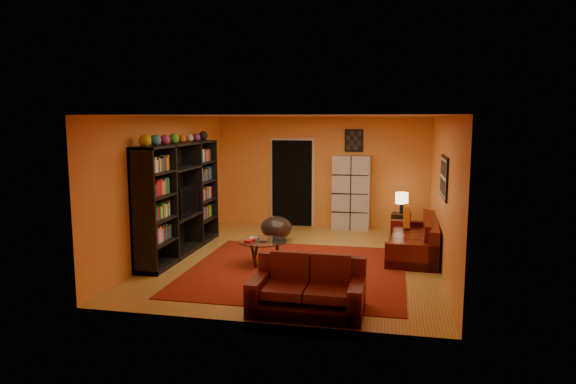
% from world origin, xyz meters
% --- Properties ---
extents(floor, '(6.00, 6.00, 0.00)m').
position_xyz_m(floor, '(0.00, 0.00, 0.00)').
color(floor, olive).
rests_on(floor, ground).
extents(ceiling, '(6.00, 6.00, 0.00)m').
position_xyz_m(ceiling, '(0.00, 0.00, 2.60)').
color(ceiling, white).
rests_on(ceiling, wall_back).
extents(wall_back, '(6.00, 0.00, 6.00)m').
position_xyz_m(wall_back, '(0.00, 3.00, 1.30)').
color(wall_back, orange).
rests_on(wall_back, floor).
extents(wall_front, '(6.00, 0.00, 6.00)m').
position_xyz_m(wall_front, '(0.00, -3.00, 1.30)').
color(wall_front, orange).
rests_on(wall_front, floor).
extents(wall_left, '(0.00, 6.00, 6.00)m').
position_xyz_m(wall_left, '(-2.50, 0.00, 1.30)').
color(wall_left, orange).
rests_on(wall_left, floor).
extents(wall_right, '(0.00, 6.00, 6.00)m').
position_xyz_m(wall_right, '(2.50, 0.00, 1.30)').
color(wall_right, orange).
rests_on(wall_right, floor).
extents(rug, '(3.60, 3.60, 0.01)m').
position_xyz_m(rug, '(0.10, -0.70, 0.01)').
color(rug, '#5E140A').
rests_on(rug, floor).
extents(doorway, '(0.95, 0.10, 2.04)m').
position_xyz_m(doorway, '(-0.70, 2.96, 1.02)').
color(doorway, black).
rests_on(doorway, floor).
extents(wall_art_right, '(0.03, 1.00, 0.70)m').
position_xyz_m(wall_art_right, '(2.48, -0.30, 1.60)').
color(wall_art_right, black).
rests_on(wall_art_right, wall_right).
extents(wall_art_back, '(0.42, 0.03, 0.52)m').
position_xyz_m(wall_art_back, '(0.75, 2.98, 2.05)').
color(wall_art_back, black).
rests_on(wall_art_back, wall_back).
extents(entertainment_unit, '(0.45, 3.00, 2.10)m').
position_xyz_m(entertainment_unit, '(-2.27, 0.00, 1.05)').
color(entertainment_unit, black).
rests_on(entertainment_unit, floor).
extents(tv, '(1.02, 0.13, 0.58)m').
position_xyz_m(tv, '(-2.23, 0.10, 1.01)').
color(tv, black).
rests_on(tv, entertainment_unit).
extents(sofa, '(0.98, 2.22, 0.85)m').
position_xyz_m(sofa, '(2.14, 0.72, 0.28)').
color(sofa, '#430D08').
rests_on(sofa, rug).
extents(loveseat, '(1.50, 0.91, 0.85)m').
position_xyz_m(loveseat, '(0.59, -2.42, 0.28)').
color(loveseat, '#430D08').
rests_on(loveseat, rug).
extents(throw_pillow, '(0.12, 0.42, 0.42)m').
position_xyz_m(throw_pillow, '(1.95, 1.37, 0.63)').
color(throw_pillow, orange).
rests_on(throw_pillow, sofa).
extents(coffee_table, '(0.84, 0.84, 0.42)m').
position_xyz_m(coffee_table, '(-0.55, -0.45, 0.38)').
color(coffee_table, silver).
rests_on(coffee_table, floor).
extents(storage_cabinet, '(0.87, 0.40, 1.71)m').
position_xyz_m(storage_cabinet, '(0.72, 2.80, 0.86)').
color(storage_cabinet, '#B4AEA6').
rests_on(storage_cabinet, floor).
extents(bowl_chair, '(0.66, 0.66, 0.54)m').
position_xyz_m(bowl_chair, '(-0.69, 1.25, 0.29)').
color(bowl_chair, black).
rests_on(bowl_chair, floor).
extents(side_table, '(0.44, 0.44, 0.50)m').
position_xyz_m(side_table, '(1.86, 2.32, 0.25)').
color(side_table, black).
rests_on(side_table, floor).
extents(table_lamp, '(0.28, 0.28, 0.46)m').
position_xyz_m(table_lamp, '(1.86, 2.32, 0.82)').
color(table_lamp, black).
rests_on(table_lamp, side_table).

